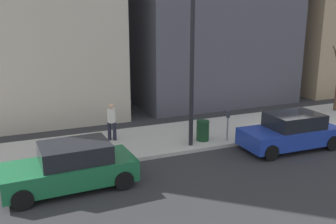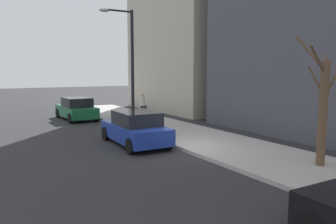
{
  "view_description": "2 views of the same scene",
  "coord_description": "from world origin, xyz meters",
  "px_view_note": "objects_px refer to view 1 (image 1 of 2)",
  "views": [
    {
      "loc": [
        -12.95,
        12.47,
        5.53
      ],
      "look_at": [
        0.57,
        6.64,
        1.71
      ],
      "focal_mm": 40.0,
      "sensor_mm": 36.0,
      "label": 1
    },
    {
      "loc": [
        -7.23,
        -11.48,
        3.26
      ],
      "look_at": [
        1.29,
        2.9,
        1.2
      ],
      "focal_mm": 35.0,
      "sensor_mm": 36.0,
      "label": 2
    }
  ],
  "objects_px": {
    "parked_car_blue": "(291,132)",
    "streetlamp": "(195,55)",
    "trash_bin": "(203,131)",
    "parked_car_green": "(71,167)",
    "pedestrian_near_meter": "(112,120)",
    "parking_meter": "(228,122)"
  },
  "relations": [
    {
      "from": "parked_car_blue",
      "to": "streetlamp",
      "type": "relative_size",
      "value": 0.65
    },
    {
      "from": "parked_car_blue",
      "to": "trash_bin",
      "type": "height_order",
      "value": "parked_car_blue"
    },
    {
      "from": "streetlamp",
      "to": "trash_bin",
      "type": "bearing_deg",
      "value": -51.08
    },
    {
      "from": "parked_car_green",
      "to": "trash_bin",
      "type": "relative_size",
      "value": 4.73
    },
    {
      "from": "parked_car_green",
      "to": "streetlamp",
      "type": "height_order",
      "value": "streetlamp"
    },
    {
      "from": "pedestrian_near_meter",
      "to": "parked_car_green",
      "type": "bearing_deg",
      "value": 91.23
    },
    {
      "from": "parking_meter",
      "to": "pedestrian_near_meter",
      "type": "relative_size",
      "value": 0.81
    },
    {
      "from": "parked_car_green",
      "to": "parking_meter",
      "type": "relative_size",
      "value": 3.15
    },
    {
      "from": "streetlamp",
      "to": "pedestrian_near_meter",
      "type": "relative_size",
      "value": 3.92
    },
    {
      "from": "parked_car_green",
      "to": "parking_meter",
      "type": "height_order",
      "value": "parked_car_green"
    },
    {
      "from": "parked_car_green",
      "to": "parking_meter",
      "type": "distance_m",
      "value": 7.24
    },
    {
      "from": "parked_car_blue",
      "to": "parked_car_green",
      "type": "bearing_deg",
      "value": 92.71
    },
    {
      "from": "parked_car_blue",
      "to": "trash_bin",
      "type": "relative_size",
      "value": 4.72
    },
    {
      "from": "parked_car_blue",
      "to": "pedestrian_near_meter",
      "type": "distance_m",
      "value": 7.72
    },
    {
      "from": "parked_car_green",
      "to": "trash_bin",
      "type": "height_order",
      "value": "parked_car_green"
    },
    {
      "from": "parked_car_blue",
      "to": "parked_car_green",
      "type": "height_order",
      "value": "same"
    },
    {
      "from": "parked_car_blue",
      "to": "streetlamp",
      "type": "bearing_deg",
      "value": 71.86
    },
    {
      "from": "parked_car_blue",
      "to": "parked_car_green",
      "type": "xyz_separation_m",
      "value": [
        -0.16,
        9.17,
        0.0
      ]
    },
    {
      "from": "streetlamp",
      "to": "parked_car_blue",
      "type": "bearing_deg",
      "value": -109.85
    },
    {
      "from": "trash_bin",
      "to": "pedestrian_near_meter",
      "type": "xyz_separation_m",
      "value": [
        1.64,
        3.66,
        0.49
      ]
    },
    {
      "from": "parking_meter",
      "to": "trash_bin",
      "type": "relative_size",
      "value": 1.5
    },
    {
      "from": "parked_car_green",
      "to": "trash_bin",
      "type": "xyz_separation_m",
      "value": [
        2.18,
        -6.05,
        -0.14
      ]
    }
  ]
}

